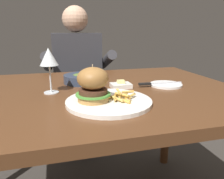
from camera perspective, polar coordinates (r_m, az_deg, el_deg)
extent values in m
cube|color=#56331C|center=(1.00, -4.04, -1.16)|extent=(1.33, 0.95, 0.04)
cylinder|color=#56331C|center=(1.70, 14.06, -7.82)|extent=(0.06, 0.06, 0.70)
cylinder|color=white|center=(0.81, -0.83, -3.18)|extent=(0.32, 0.32, 0.01)
cylinder|color=#B78447|center=(0.79, -4.91, -2.19)|extent=(0.11, 0.11, 0.02)
cylinder|color=#4C9338|center=(0.79, -4.93, -1.22)|extent=(0.13, 0.13, 0.01)
cylinder|color=#4C2D1E|center=(0.79, -4.95, -0.45)|extent=(0.10, 0.10, 0.02)
ellipsoid|color=#9C6A35|center=(0.77, -5.03, 2.94)|extent=(0.11, 0.11, 0.08)
cylinder|color=#CCB78C|center=(0.77, -5.07, 4.75)|extent=(0.00, 0.00, 0.05)
cylinder|color=gold|center=(0.79, 2.99, -2.77)|extent=(0.05, 0.04, 0.01)
cylinder|color=#EABC5B|center=(0.82, 0.09, -1.92)|extent=(0.07, 0.04, 0.01)
cylinder|color=gold|center=(0.78, 3.05, -2.96)|extent=(0.04, 0.06, 0.01)
cylinder|color=#EABC5B|center=(0.82, 3.02, -1.47)|extent=(0.05, 0.05, 0.01)
cylinder|color=#EABC5B|center=(0.79, 1.34, -2.41)|extent=(0.03, 0.07, 0.01)
cylinder|color=gold|center=(0.80, 2.87, -1.72)|extent=(0.05, 0.07, 0.01)
cylinder|color=#E0B251|center=(0.81, 4.85, -1.69)|extent=(0.05, 0.05, 0.01)
cylinder|color=gold|center=(0.80, 0.77, -2.04)|extent=(0.02, 0.06, 0.01)
cylinder|color=gold|center=(0.79, 2.64, -1.33)|extent=(0.04, 0.06, 0.01)
cylinder|color=gold|center=(0.82, 4.18, -0.60)|extent=(0.05, 0.01, 0.01)
cylinder|color=#E0B251|center=(0.81, 1.82, -0.55)|extent=(0.01, 0.06, 0.01)
cylinder|color=silver|center=(0.97, -15.55, -0.78)|extent=(0.06, 0.06, 0.00)
cylinder|color=silver|center=(0.96, -15.80, 2.65)|extent=(0.01, 0.01, 0.12)
cone|color=silver|center=(0.95, -16.22, 8.22)|extent=(0.08, 0.08, 0.07)
cylinder|color=white|center=(1.09, 13.91, 1.24)|extent=(0.15, 0.15, 0.01)
cube|color=silver|center=(1.09, 13.93, 1.62)|extent=(0.16, 0.02, 0.00)
cube|color=black|center=(1.05, 8.56, 1.45)|extent=(0.06, 0.02, 0.01)
cube|color=white|center=(1.03, 2.33, 1.05)|extent=(0.09, 0.07, 0.02)
cube|color=#F4E58C|center=(1.02, 2.34, 2.03)|extent=(0.03, 0.03, 0.02)
cylinder|color=#2D384C|center=(1.13, -7.82, 2.83)|extent=(0.19, 0.19, 0.04)
ellipsoid|color=#4C662D|center=(1.13, -7.85, 3.58)|extent=(0.10, 0.10, 0.02)
cube|color=#282833|center=(1.87, -8.46, -9.25)|extent=(0.30, 0.22, 0.46)
cube|color=#333338|center=(1.73, -9.09, 5.70)|extent=(0.36, 0.20, 0.52)
sphere|color=tan|center=(1.71, -9.62, 17.70)|extent=(0.19, 0.19, 0.19)
cylinder|color=#333338|center=(1.63, -16.63, 6.84)|extent=(0.07, 0.34, 0.18)
cylinder|color=#333338|center=(1.68, -1.33, 7.68)|extent=(0.07, 0.34, 0.18)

